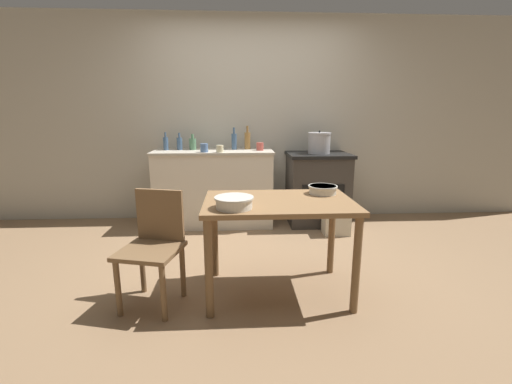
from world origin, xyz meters
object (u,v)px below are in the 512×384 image
object	(u,v)px
mixing_bowl_small	(323,189)
flour_sack	(336,222)
bottle_far_left	(180,143)
work_table	(279,214)
cup_mid_right	(260,147)
mixing_bowl_large	(234,202)
stock_pot	(319,143)
bottle_mid_left	(234,141)
bottle_left	(193,144)
cup_center_right	(204,148)
stove	(317,188)
chair	(154,244)
cup_right	(220,149)
bottle_center	(247,140)
bottle_center_left	(166,143)

from	to	relation	value
mixing_bowl_small	flour_sack	bearing A→B (deg)	67.23
flour_sack	bottle_far_left	world-z (taller)	bottle_far_left
work_table	flour_sack	world-z (taller)	work_table
cup_mid_right	mixing_bowl_large	bearing A→B (deg)	-99.06
stock_pot	bottle_far_left	bearing A→B (deg)	175.69
bottle_far_left	bottle_mid_left	world-z (taller)	bottle_mid_left
mixing_bowl_small	bottle_left	distance (m)	2.04
bottle_left	mixing_bowl_small	bearing A→B (deg)	-53.32
cup_center_right	bottle_left	bearing A→B (deg)	121.25
stove	bottle_left	size ratio (longest dim) A/B	4.64
stock_pot	cup_mid_right	size ratio (longest dim) A/B	2.97
work_table	flour_sack	bearing A→B (deg)	56.87
mixing_bowl_small	work_table	bearing A→B (deg)	-153.53
stock_pot	cup_center_right	size ratio (longest dim) A/B	2.85
work_table	chair	xyz separation A→B (m)	(-0.91, -0.08, -0.18)
stock_pot	bottle_far_left	xyz separation A→B (m)	(-1.69, 0.13, -0.01)
bottle_mid_left	cup_right	distance (m)	0.35
mixing_bowl_small	bottle_mid_left	size ratio (longest dim) A/B	0.85
mixing_bowl_large	bottle_center	bearing A→B (deg)	85.63
cup_mid_right	cup_right	xyz separation A→B (m)	(-0.47, -0.18, -0.01)
bottle_left	cup_center_right	bearing A→B (deg)	-58.75
mixing_bowl_large	bottle_center_left	world-z (taller)	bottle_center_left
bottle_center	chair	bearing A→B (deg)	-110.95
mixing_bowl_large	cup_right	distance (m)	1.73
stove	cup_center_right	distance (m)	1.49
stove	cup_center_right	bearing A→B (deg)	-172.60
mixing_bowl_large	bottle_far_left	xyz separation A→B (m)	(-0.67, 2.01, 0.22)
bottle_center_left	cup_center_right	bearing A→B (deg)	-27.45
stove	work_table	size ratio (longest dim) A/B	0.81
chair	stock_pot	distance (m)	2.44
stove	mixing_bowl_small	distance (m)	1.61
stock_pot	mixing_bowl_small	size ratio (longest dim) A/B	1.20
bottle_mid_left	bottle_center_left	xyz separation A→B (m)	(-0.83, -0.02, -0.02)
mixing_bowl_small	cup_mid_right	bearing A→B (deg)	104.67
flour_sack	cup_mid_right	world-z (taller)	cup_mid_right
cup_right	cup_mid_right	bearing A→B (deg)	21.27
bottle_center_left	bottle_far_left	bearing A→B (deg)	5.87
bottle_center	cup_mid_right	xyz separation A→B (m)	(0.15, -0.15, -0.06)
bottle_center_left	cup_mid_right	xyz separation A→B (m)	(1.14, -0.10, -0.04)
cup_center_right	cup_mid_right	size ratio (longest dim) A/B	1.04
stove	bottle_center_left	distance (m)	1.95
cup_center_right	mixing_bowl_small	bearing A→B (deg)	-52.33
mixing_bowl_large	bottle_center_left	size ratio (longest dim) A/B	1.23
mixing_bowl_large	bottle_far_left	world-z (taller)	bottle_far_left
stock_pot	bottle_left	xyz separation A→B (m)	(-1.53, 0.13, -0.01)
work_table	cup_right	bearing A→B (deg)	108.17
stock_pot	mixing_bowl_small	world-z (taller)	stock_pot
chair	bottle_left	world-z (taller)	bottle_left
mixing_bowl_large	cup_mid_right	distance (m)	1.93
bottle_center_left	cup_center_right	distance (m)	0.55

